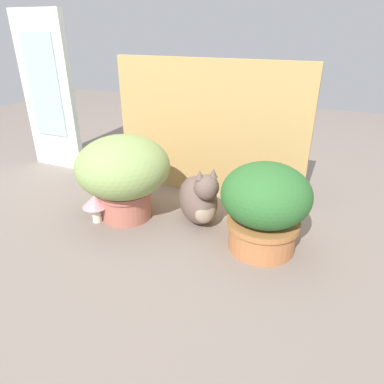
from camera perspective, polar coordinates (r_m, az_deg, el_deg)
The scene contains 7 objects.
ground_plane at distance 1.59m, azimuth -4.85°, elevation -6.26°, with size 6.00×6.00×0.00m, color gray.
cardboard_backdrop at distance 1.82m, azimuth 2.65°, elevation 10.14°, with size 1.03×0.03×0.71m, color tan.
window_panel_white at distance 2.37m, azimuth -22.72°, elevation 14.88°, with size 0.37×0.05×0.94m.
grass_planter at distance 1.62m, azimuth -11.29°, elevation 3.28°, with size 0.43×0.43×0.40m.
leafy_planter at distance 1.40m, azimuth 11.98°, elevation -2.17°, with size 0.36×0.36×0.37m.
cat at distance 1.59m, azimuth 1.20°, elevation -1.21°, with size 0.30×0.36×0.32m.
mushroom_ornament_pink at distance 1.67m, azimuth -15.74°, elevation -1.73°, with size 0.12×0.12×0.14m.
Camera 1 is at (0.66, -1.18, 0.84)m, focal length 32.19 mm.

